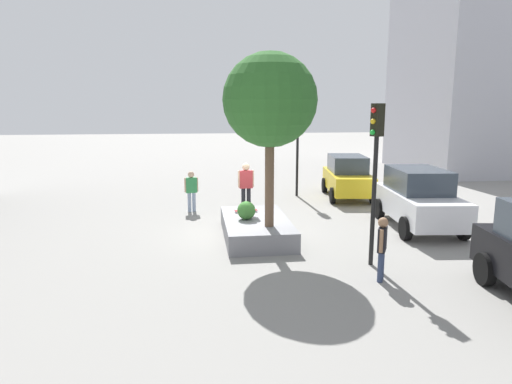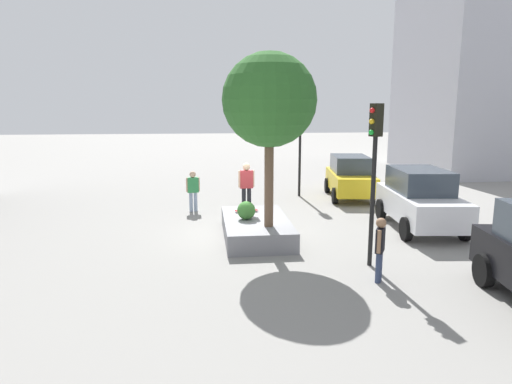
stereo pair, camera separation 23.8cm
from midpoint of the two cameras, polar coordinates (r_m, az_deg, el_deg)
The scene contains 12 objects.
ground_plane at distance 15.66m, azimuth -1.50°, elevation -5.28°, with size 120.00×120.00×0.00m, color gray.
planter_ledge at distance 15.26m, azimuth -0.45°, elevation -4.49°, with size 4.07×2.12×0.63m, color gray.
plaza_tree at distance 13.78m, azimuth 1.24°, elevation 11.33°, with size 2.82×2.82×5.27m.
boxwood_shrub at distance 15.03m, azimuth -1.67°, elevation -2.31°, with size 0.60×0.60×0.60m, color #3D7A33.
skateboard at distance 16.09m, azimuth -1.67°, elevation -2.33°, with size 0.29×0.82×0.07m.
skateboarder at distance 15.90m, azimuth -1.69°, elevation 1.11°, with size 0.26×0.56×1.67m.
taxi_cab at distance 22.18m, azimuth 11.04°, elevation 1.92°, with size 4.49×2.48×1.99m.
police_car at distance 17.22m, azimuth 19.23°, elevation -0.73°, with size 4.74×2.52×2.12m.
traffic_light_corner at distance 12.45m, azimuth 14.15°, elevation 4.30°, with size 0.35×0.37×4.37m.
traffic_light_median at distance 22.00m, azimuth 4.95°, elevation 8.10°, with size 0.35×0.37×4.94m.
passerby_with_bag at distance 11.72m, azimuth 14.89°, elevation -6.36°, with size 0.49×0.37×1.63m.
bystander_watching at distance 18.99m, azimuth -8.42°, elevation 0.44°, with size 0.27×0.56×1.68m.
Camera 1 is at (14.97, -1.67, 4.28)m, focal length 32.06 mm.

